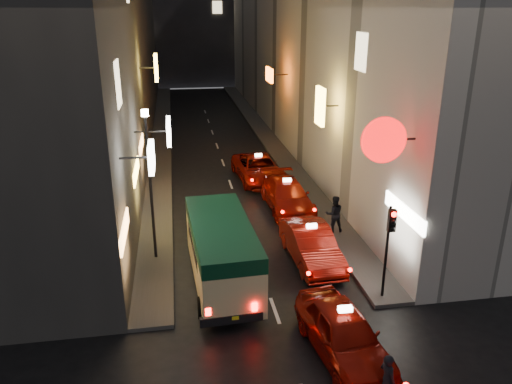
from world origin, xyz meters
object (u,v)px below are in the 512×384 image
pedestrian_crossing (388,377)px  lamp_post (150,176)px  traffic_light (390,234)px  taxi_near (344,330)px  minibus (222,247)px

pedestrian_crossing → lamp_post: bearing=18.1°
lamp_post → traffic_light: bearing=-28.9°
taxi_near → traffic_light: traffic_light is taller
pedestrian_crossing → taxi_near: bearing=-3.0°
taxi_near → lamp_post: 9.61m
traffic_light → lamp_post: size_ratio=0.56×
lamp_post → pedestrian_crossing: bearing=-56.0°
traffic_light → pedestrian_crossing: bearing=-112.3°
traffic_light → lamp_post: (-8.20, 4.53, 1.04)m
minibus → traffic_light: traffic_light is taller
taxi_near → traffic_light: bearing=47.1°
minibus → traffic_light: (5.64, -1.99, 1.04)m
minibus → pedestrian_crossing: size_ratio=3.50×
minibus → pedestrian_crossing: 7.72m
pedestrian_crossing → lamp_post: (-6.25, 9.26, 2.84)m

